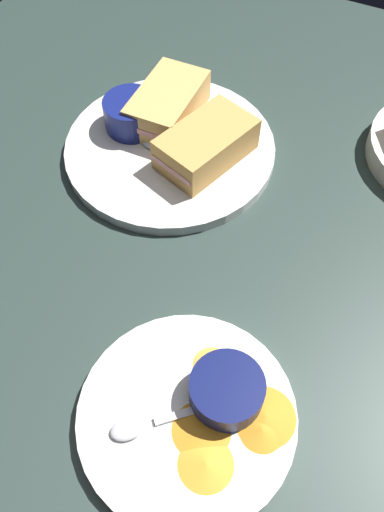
{
  "coord_description": "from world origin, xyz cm",
  "views": [
    {
      "loc": [
        40.84,
        17.08,
        53.6
      ],
      "look_at": [
        10.09,
        1.99,
        3.0
      ],
      "focal_mm": 37.04,
      "sensor_mm": 36.0,
      "label": 1
    }
  ],
  "objects_px": {
    "ramekin_dark_sauce": "(131,113)",
    "plate_chips_companion": "(187,416)",
    "sandwich_half_near": "(206,145)",
    "spoon_by_dark_ramekin": "(156,148)",
    "ramekin_light_gravy": "(227,390)",
    "sandwich_half_far": "(168,104)",
    "plate_sandwich_main": "(170,149)",
    "spoon_by_gravy_ramekin": "(140,426)"
  },
  "relations": [
    {
      "from": "ramekin_light_gravy",
      "to": "spoon_by_gravy_ramekin",
      "type": "bearing_deg",
      "value": -43.95
    },
    {
      "from": "sandwich_half_near",
      "to": "ramekin_light_gravy",
      "type": "xyz_separation_m",
      "value": [
        0.29,
        0.16,
        -0.01
      ]
    },
    {
      "from": "ramekin_light_gravy",
      "to": "plate_chips_companion",
      "type": "bearing_deg",
      "value": -39.81
    },
    {
      "from": "sandwich_half_near",
      "to": "plate_chips_companion",
      "type": "bearing_deg",
      "value": 22.22
    },
    {
      "from": "plate_chips_companion",
      "to": "spoon_by_gravy_ramekin",
      "type": "xyz_separation_m",
      "value": [
        0.03,
        -0.04,
        0.01
      ]
    },
    {
      "from": "sandwich_half_far",
      "to": "ramekin_light_gravy",
      "type": "xyz_separation_m",
      "value": [
        0.34,
        0.24,
        -0.01
      ]
    },
    {
      "from": "plate_sandwich_main",
      "to": "spoon_by_dark_ramekin",
      "type": "xyz_separation_m",
      "value": [
        0.02,
        -0.01,
        0.01
      ]
    },
    {
      "from": "sandwich_half_far",
      "to": "ramekin_dark_sauce",
      "type": "relative_size",
      "value": 1.74
    },
    {
      "from": "sandwich_half_far",
      "to": "plate_chips_companion",
      "type": "distance_m",
      "value": 0.43
    },
    {
      "from": "ramekin_dark_sauce",
      "to": "spoon_by_dark_ramekin",
      "type": "xyz_separation_m",
      "value": [
        0.03,
        0.05,
        -0.02
      ]
    },
    {
      "from": "sandwich_half_far",
      "to": "plate_chips_companion",
      "type": "bearing_deg",
      "value": 30.03
    },
    {
      "from": "sandwich_half_near",
      "to": "spoon_by_dark_ramekin",
      "type": "distance_m",
      "value": 0.07
    },
    {
      "from": "sandwich_half_far",
      "to": "ramekin_light_gravy",
      "type": "height_order",
      "value": "sandwich_half_far"
    },
    {
      "from": "sandwich_half_near",
      "to": "ramekin_dark_sauce",
      "type": "relative_size",
      "value": 1.91
    },
    {
      "from": "sandwich_half_near",
      "to": "spoon_by_dark_ramekin",
      "type": "xyz_separation_m",
      "value": [
        0.02,
        -0.07,
        -0.02
      ]
    },
    {
      "from": "sandwich_half_near",
      "to": "spoon_by_gravy_ramekin",
      "type": "bearing_deg",
      "value": 15.32
    },
    {
      "from": "spoon_by_dark_ramekin",
      "to": "spoon_by_gravy_ramekin",
      "type": "relative_size",
      "value": 1.13
    },
    {
      "from": "ramekin_dark_sauce",
      "to": "plate_sandwich_main",
      "type": "bearing_deg",
      "value": 80.77
    },
    {
      "from": "ramekin_dark_sauce",
      "to": "ramekin_light_gravy",
      "type": "xyz_separation_m",
      "value": [
        0.3,
        0.28,
        -0.01
      ]
    },
    {
      "from": "sandwich_half_near",
      "to": "plate_chips_companion",
      "type": "height_order",
      "value": "sandwich_half_near"
    },
    {
      "from": "ramekin_dark_sauce",
      "to": "sandwich_half_near",
      "type": "bearing_deg",
      "value": 84.89
    },
    {
      "from": "sandwich_half_near",
      "to": "spoon_by_dark_ramekin",
      "type": "bearing_deg",
      "value": -76.09
    },
    {
      "from": "plate_sandwich_main",
      "to": "spoon_by_dark_ramekin",
      "type": "height_order",
      "value": "spoon_by_dark_ramekin"
    },
    {
      "from": "sandwich_half_near",
      "to": "spoon_by_dark_ramekin",
      "type": "height_order",
      "value": "sandwich_half_near"
    },
    {
      "from": "sandwich_half_near",
      "to": "ramekin_dark_sauce",
      "type": "xyz_separation_m",
      "value": [
        -0.01,
        -0.12,
        -0.0
      ]
    },
    {
      "from": "ramekin_dark_sauce",
      "to": "plate_chips_companion",
      "type": "bearing_deg",
      "value": 37.01
    },
    {
      "from": "plate_sandwich_main",
      "to": "sandwich_half_far",
      "type": "bearing_deg",
      "value": -150.23
    },
    {
      "from": "sandwich_half_far",
      "to": "spoon_by_dark_ramekin",
      "type": "relative_size",
      "value": 1.43
    },
    {
      "from": "spoon_by_dark_ramekin",
      "to": "ramekin_light_gravy",
      "type": "relative_size",
      "value": 1.26
    },
    {
      "from": "plate_sandwich_main",
      "to": "spoon_by_dark_ramekin",
      "type": "relative_size",
      "value": 3.11
    },
    {
      "from": "plate_sandwich_main",
      "to": "sandwich_half_near",
      "type": "height_order",
      "value": "sandwich_half_near"
    },
    {
      "from": "ramekin_dark_sauce",
      "to": "spoon_by_gravy_ramekin",
      "type": "relative_size",
      "value": 0.93
    },
    {
      "from": "spoon_by_dark_ramekin",
      "to": "sandwich_half_far",
      "type": "bearing_deg",
      "value": -166.96
    },
    {
      "from": "sandwich_half_near",
      "to": "ramekin_light_gravy",
      "type": "height_order",
      "value": "sandwich_half_near"
    },
    {
      "from": "sandwich_half_far",
      "to": "ramekin_light_gravy",
      "type": "relative_size",
      "value": 1.8
    },
    {
      "from": "plate_chips_companion",
      "to": "spoon_by_gravy_ramekin",
      "type": "height_order",
      "value": "spoon_by_gravy_ramekin"
    },
    {
      "from": "plate_sandwich_main",
      "to": "plate_chips_companion",
      "type": "bearing_deg",
      "value": 30.06
    },
    {
      "from": "plate_chips_companion",
      "to": "sandwich_half_near",
      "type": "bearing_deg",
      "value": -157.78
    },
    {
      "from": "ramekin_dark_sauce",
      "to": "ramekin_light_gravy",
      "type": "bearing_deg",
      "value": 42.82
    },
    {
      "from": "plate_sandwich_main",
      "to": "spoon_by_dark_ramekin",
      "type": "distance_m",
      "value": 0.02
    },
    {
      "from": "sandwich_half_far",
      "to": "spoon_by_gravy_ramekin",
      "type": "relative_size",
      "value": 1.62
    },
    {
      "from": "plate_chips_companion",
      "to": "ramekin_dark_sauce",
      "type": "bearing_deg",
      "value": -142.99
    }
  ]
}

